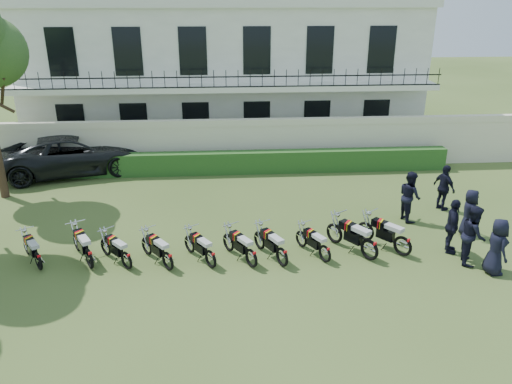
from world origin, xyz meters
TOP-DOWN VIEW (x-y plane):
  - ground at (0.00, 0.00)m, footprint 100.00×100.00m
  - perimeter_wall at (0.00, 8.00)m, footprint 30.00×0.35m
  - hedge at (1.00, 7.20)m, footprint 18.00×0.60m
  - building at (0.00, 13.96)m, footprint 20.40×9.60m
  - motorcycle_0 at (-5.72, -0.97)m, footprint 1.05×1.49m
  - motorcycle_1 at (-4.25, -0.99)m, footprint 1.05×1.74m
  - motorcycle_2 at (-3.15, -1.12)m, footprint 1.22×1.39m
  - motorcycle_3 at (-1.93, -1.26)m, footprint 1.15×1.51m
  - motorcycle_4 at (-0.68, -1.22)m, footprint 1.05×1.52m
  - motorcycle_5 at (0.52, -1.27)m, footprint 1.03×1.61m
  - motorcycle_6 at (1.43, -1.28)m, footprint 0.96×1.71m
  - motorcycle_7 at (2.75, -1.12)m, footprint 0.90×1.55m
  - motorcycle_8 at (4.13, -1.08)m, footprint 1.28×1.79m
  - motorcycle_9 at (5.23, -0.91)m, footprint 1.34×1.67m
  - suv at (-6.91, 7.79)m, footprint 6.86×4.52m
  - officer_0 at (7.53, -2.05)m, footprint 0.56×0.84m
  - officer_1 at (7.14, -1.40)m, footprint 0.94×1.07m
  - officer_2 at (6.80, -0.73)m, footprint 0.76×1.13m
  - officer_3 at (7.90, 0.39)m, footprint 0.71×0.90m
  - officer_4 at (6.35, 1.74)m, footprint 0.82×0.98m
  - officer_5 at (7.95, 2.52)m, footprint 0.75×1.11m

SIDE VIEW (x-z plane):
  - ground at x=0.00m, z-range 0.00..0.00m
  - motorcycle_7 at x=2.75m, z-range -0.04..0.90m
  - motorcycle_0 at x=-5.72m, z-range -0.04..0.91m
  - motorcycle_2 at x=-3.15m, z-range -0.04..0.92m
  - motorcycle_4 at x=-0.68m, z-range -0.04..0.93m
  - motorcycle_3 at x=-1.93m, z-range -0.04..0.95m
  - motorcycle_5 at x=0.52m, z-range -0.04..0.96m
  - motorcycle_6 at x=1.43m, z-range -0.04..0.98m
  - motorcycle_1 at x=-4.25m, z-range -0.04..1.02m
  - hedge at x=1.00m, z-range 0.00..1.00m
  - motorcycle_9 at x=5.23m, z-range -0.04..1.07m
  - motorcycle_8 at x=4.13m, z-range -0.04..1.10m
  - officer_3 at x=7.90m, z-range 0.00..1.63m
  - officer_0 at x=7.53m, z-range 0.00..1.71m
  - suv at x=-6.91m, z-range 0.00..1.75m
  - officer_5 at x=7.95m, z-range 0.00..1.76m
  - officer_2 at x=6.80m, z-range 0.00..1.78m
  - officer_4 at x=6.35m, z-range 0.00..1.82m
  - officer_1 at x=7.14m, z-range 0.00..1.83m
  - perimeter_wall at x=0.00m, z-range 0.02..2.32m
  - building at x=0.00m, z-range 0.01..7.41m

